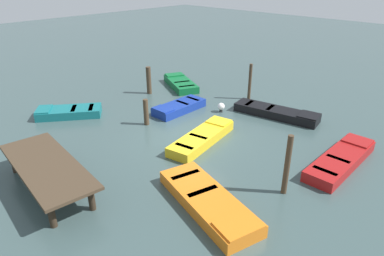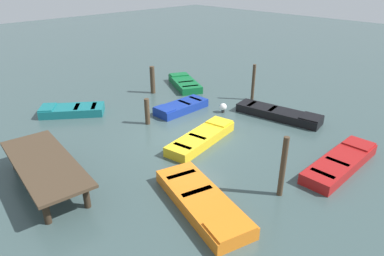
{
  "view_description": "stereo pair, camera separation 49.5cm",
  "coord_description": "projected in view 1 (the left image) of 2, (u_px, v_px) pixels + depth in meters",
  "views": [
    {
      "loc": [
        -9.22,
        9.67,
        6.65
      ],
      "look_at": [
        0.0,
        0.0,
        0.35
      ],
      "focal_mm": 32.12,
      "sensor_mm": 36.0,
      "label": 1
    },
    {
      "loc": [
        -9.57,
        9.32,
        6.65
      ],
      "look_at": [
        0.0,
        0.0,
        0.35
      ],
      "focal_mm": 32.12,
      "sensor_mm": 36.0,
      "label": 2
    }
  ],
  "objects": [
    {
      "name": "mooring_piling_mid_right",
      "position": [
        149.0,
        80.0,
        19.51
      ],
      "size": [
        0.27,
        0.27,
        1.56
      ],
      "primitive_type": "cylinder",
      "color": "#423323",
      "rests_on": "ground_plane"
    },
    {
      "name": "rowboat_black",
      "position": [
        277.0,
        112.0,
        16.7
      ],
      "size": [
        4.19,
        1.72,
        0.46
      ],
      "rotation": [
        0.0,
        0.0,
        3.31
      ],
      "color": "black",
      "rests_on": "ground_plane"
    },
    {
      "name": "mooring_piling_near_left",
      "position": [
        146.0,
        112.0,
        15.68
      ],
      "size": [
        0.23,
        0.23,
        1.24
      ],
      "primitive_type": "cylinder",
      "color": "#423323",
      "rests_on": "ground_plane"
    },
    {
      "name": "rowboat_orange",
      "position": [
        208.0,
        201.0,
        10.37
      ],
      "size": [
        4.11,
        2.34,
        0.46
      ],
      "rotation": [
        0.0,
        0.0,
        2.86
      ],
      "color": "orange",
      "rests_on": "ground_plane"
    },
    {
      "name": "rowboat_green",
      "position": [
        181.0,
        83.0,
        20.85
      ],
      "size": [
        3.36,
        2.48,
        0.46
      ],
      "rotation": [
        0.0,
        0.0,
        5.83
      ],
      "color": "#0F602D",
      "rests_on": "ground_plane"
    },
    {
      "name": "rowboat_red",
      "position": [
        341.0,
        160.0,
        12.62
      ],
      "size": [
        1.09,
        4.0,
        0.46
      ],
      "rotation": [
        0.0,
        0.0,
        4.71
      ],
      "color": "maroon",
      "rests_on": "ground_plane"
    },
    {
      "name": "mooring_piling_near_right",
      "position": [
        287.0,
        165.0,
        10.7
      ],
      "size": [
        0.18,
        0.18,
        2.07
      ],
      "primitive_type": "cylinder",
      "color": "#423323",
      "rests_on": "ground_plane"
    },
    {
      "name": "mooring_piling_center",
      "position": [
        250.0,
        82.0,
        18.59
      ],
      "size": [
        0.17,
        0.17,
        1.97
      ],
      "primitive_type": "cylinder",
      "color": "#423323",
      "rests_on": "ground_plane"
    },
    {
      "name": "rowboat_teal",
      "position": [
        69.0,
        112.0,
        16.75
      ],
      "size": [
        2.75,
        3.11,
        0.46
      ],
      "rotation": [
        0.0,
        0.0,
        0.93
      ],
      "color": "#14666B",
      "rests_on": "ground_plane"
    },
    {
      "name": "marker_buoy",
      "position": [
        221.0,
        107.0,
        17.19
      ],
      "size": [
        0.36,
        0.36,
        0.48
      ],
      "color": "#262626",
      "rests_on": "ground_plane"
    },
    {
      "name": "ground_plane",
      "position": [
        192.0,
        135.0,
        14.92
      ],
      "size": [
        80.0,
        80.0,
        0.0
      ],
      "primitive_type": "plane",
      "color": "#384C4C"
    },
    {
      "name": "rowboat_yellow",
      "position": [
        202.0,
        137.0,
        14.26
      ],
      "size": [
        1.68,
        3.8,
        0.46
      ],
      "rotation": [
        0.0,
        0.0,
        4.89
      ],
      "color": "gold",
      "rests_on": "ground_plane"
    },
    {
      "name": "dock_segment",
      "position": [
        47.0,
        167.0,
        10.97
      ],
      "size": [
        4.79,
        2.18,
        0.95
      ],
      "rotation": [
        0.0,
        0.0,
        -0.11
      ],
      "color": "#423323",
      "rests_on": "ground_plane"
    },
    {
      "name": "rowboat_blue",
      "position": [
        179.0,
        107.0,
        17.32
      ],
      "size": [
        1.12,
        2.85,
        0.46
      ],
      "rotation": [
        0.0,
        0.0,
        1.58
      ],
      "color": "navy",
      "rests_on": "ground_plane"
    }
  ]
}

